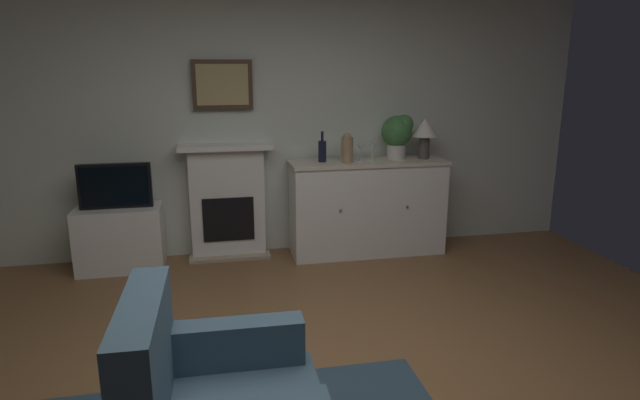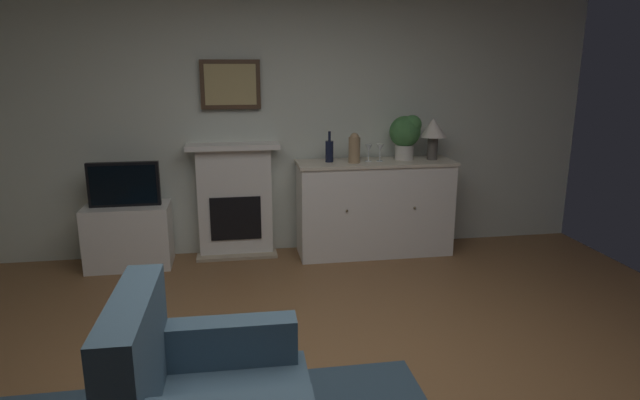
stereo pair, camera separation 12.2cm
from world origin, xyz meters
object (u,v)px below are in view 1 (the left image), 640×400
Objects in this scene: tv_cabinet at (121,238)px; tv_set at (115,186)px; framed_picture at (222,85)px; sideboard_cabinet at (367,207)px; fireplace_unit at (228,201)px; wine_glass_center at (372,148)px; vase_decorative at (347,148)px; potted_plant_small at (398,133)px; table_lamp at (425,130)px; wine_glass_left at (361,148)px; wine_bottle at (322,151)px.

tv_set reaches higher than tv_cabinet.
sideboard_cabinet is (1.34, -0.22, -1.18)m from framed_picture.
framed_picture is at bearing 12.01° from tv_cabinet.
wine_glass_center is (1.38, -0.19, 0.50)m from fireplace_unit.
tv_set is (-0.97, -0.23, -0.86)m from framed_picture.
tv_set is at bearing 178.86° from vase_decorative.
tv_cabinet is at bearing -179.34° from potted_plant_small.
fireplace_unit is 2.02m from table_lamp.
potted_plant_small is (0.27, 0.06, 0.13)m from wine_glass_center.
tv_cabinet is at bearing 90.00° from tv_set.
wine_glass_left is (-0.64, -0.00, -0.16)m from table_lamp.
table_lamp is at bearing 0.00° from sideboard_cabinet.
wine_glass_left is at bearing 0.09° from tv_set.
wine_glass_center is 2.47m from tv_cabinet.
fireplace_unit reaches higher than wine_glass_center.
wine_glass_left is at bearing -10.17° from framed_picture.
framed_picture is at bearing 173.34° from table_lamp.
tv_set is at bearing -90.00° from tv_cabinet.
tv_cabinet is (-2.24, 0.02, -0.75)m from wine_glass_left.
wine_bottle is at bearing 174.95° from wine_glass_center.
table_lamp is 0.80m from vase_decorative.
vase_decorative is 2.11m from tv_set.
fireplace_unit is 1.36m from sideboard_cabinet.
wine_glass_left is at bearing -0.51° from tv_cabinet.
vase_decorative reaches higher than tv_cabinet.
table_lamp is 1.02m from wine_bottle.
wine_bottle is 0.47× the size of tv_set.
table_lamp is (1.91, -0.18, 0.65)m from fireplace_unit.
framed_picture is 1.97m from table_lamp.
framed_picture reaches higher than table_lamp.
wine_bottle reaches higher than sideboard_cabinet.
framed_picture is 1.38× the size of table_lamp.
fireplace_unit is at bearing 172.14° from wine_glass_center.
tv_cabinet is 0.49m from tv_set.
fireplace_unit is 1.02m from tv_set.
sideboard_cabinet is at bearing 3.68° from wine_glass_left.
framed_picture is at bearing 169.83° from wine_glass_left.
wine_bottle is (-0.44, 0.03, 0.57)m from sideboard_cabinet.
vase_decorative is (1.12, -0.23, 0.51)m from fireplace_unit.
tv_cabinet is at bearing -179.55° from wine_bottle.
tv_set is at bearing -179.91° from wine_glass_left.
wine_glass_left is 1.00× the size of wine_glass_center.
wine_glass_center is at bearing 8.16° from vase_decorative.
sideboard_cabinet is at bearing 12.66° from vase_decorative.
tv_cabinet is 1.74× the size of potted_plant_small.
fireplace_unit is at bearing 174.69° from table_lamp.
vase_decorative is at bearing -171.84° from wine_glass_center.
tv_cabinet is (-2.35, 0.03, -0.75)m from wine_glass_center.
wine_glass_left is 0.22× the size of tv_cabinet.
sideboard_cabinet is 3.52× the size of potted_plant_small.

